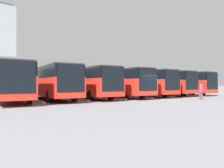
{
  "coord_description": "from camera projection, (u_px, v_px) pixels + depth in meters",
  "views": [
    {
      "loc": [
        16.26,
        15.11,
        1.53
      ],
      "look_at": [
        0.33,
        -6.24,
        1.61
      ],
      "focal_mm": 35.0,
      "sensor_mm": 36.0,
      "label": 1
    }
  ],
  "objects": [
    {
      "name": "curb_divider_2",
      "position": [
        137.0,
        97.0,
        26.52
      ],
      "size": [
        0.88,
        5.87,
        0.15
      ],
      "primitive_type": "cube",
      "rotation": [
        0.0,
        0.0,
        -0.11
      ],
      "color": "#B2B2AD",
      "rests_on": "ground_plane"
    },
    {
      "name": "bus_1",
      "position": [
        157.0,
        83.0,
        31.74
      ],
      "size": [
        3.9,
        12.73,
        3.27
      ],
      "rotation": [
        0.0,
        0.0,
        -0.11
      ],
      "color": "red",
      "rests_on": "ground_plane"
    },
    {
      "name": "station_building",
      "position": [
        55.0,
        78.0,
        41.77
      ],
      "size": [
        25.44,
        12.5,
        5.74
      ],
      "color": "gray",
      "rests_on": "ground_plane"
    },
    {
      "name": "curb_divider_1",
      "position": [
        157.0,
        96.0,
        29.06
      ],
      "size": [
        0.88,
        5.87,
        0.15
      ],
      "primitive_type": "cube",
      "rotation": [
        0.0,
        0.0,
        -0.11
      ],
      "color": "#B2B2AD",
      "rests_on": "ground_plane"
    },
    {
      "name": "curb_divider_5",
      "position": [
        36.0,
        101.0,
        19.71
      ],
      "size": [
        0.88,
        5.87,
        0.15
      ],
      "primitive_type": "cube",
      "rotation": [
        0.0,
        0.0,
        -0.11
      ],
      "color": "#B2B2AD",
      "rests_on": "ground_plane"
    },
    {
      "name": "office_tower",
      "position": [
        4.0,
        46.0,
        179.84
      ],
      "size": [
        15.16,
        15.16,
        67.85
      ],
      "color": "#ADB2B7",
      "rests_on": "ground_plane"
    },
    {
      "name": "ground_plane",
      "position": [
        152.0,
        100.0,
        21.83
      ],
      "size": [
        600.0,
        600.0,
        0.0
      ],
      "primitive_type": "plane",
      "color": "gray"
    },
    {
      "name": "curb_divider_4",
      "position": [
        77.0,
        99.0,
        21.93
      ],
      "size": [
        0.88,
        5.87,
        0.15
      ],
      "primitive_type": "cube",
      "rotation": [
        0.0,
        0.0,
        -0.11
      ],
      "color": "#B2B2AD",
      "rests_on": "ground_plane"
    },
    {
      "name": "bus_6",
      "position": [
        9.0,
        81.0,
        19.75
      ],
      "size": [
        3.9,
        12.73,
        3.27
      ],
      "rotation": [
        0.0,
        0.0,
        -0.11
      ],
      "color": "red",
      "rests_on": "ground_plane"
    },
    {
      "name": "bus_2",
      "position": [
        138.0,
        82.0,
        29.2
      ],
      "size": [
        3.9,
        12.73,
        3.27
      ],
      "rotation": [
        0.0,
        0.0,
        -0.11
      ],
      "color": "red",
      "rests_on": "ground_plane"
    },
    {
      "name": "bus_4",
      "position": [
        85.0,
        82.0,
        24.61
      ],
      "size": [
        3.9,
        12.73,
        3.27
      ],
      "rotation": [
        0.0,
        0.0,
        -0.11
      ],
      "color": "red",
      "rests_on": "ground_plane"
    },
    {
      "name": "curb_divider_0",
      "position": [
        178.0,
        95.0,
        31.15
      ],
      "size": [
        0.88,
        5.87,
        0.15
      ],
      "primitive_type": "cube",
      "rotation": [
        0.0,
        0.0,
        -0.11
      ],
      "color": "#B2B2AD",
      "rests_on": "ground_plane"
    },
    {
      "name": "bus_0",
      "position": [
        176.0,
        83.0,
        33.84
      ],
      "size": [
        3.9,
        12.73,
        3.27
      ],
      "rotation": [
        0.0,
        0.0,
        -0.11
      ],
      "color": "red",
      "rests_on": "ground_plane"
    },
    {
      "name": "curb_divider_3",
      "position": [
        111.0,
        98.0,
        23.99
      ],
      "size": [
        0.88,
        5.87,
        0.15
      ],
      "primitive_type": "cube",
      "rotation": [
        0.0,
        0.0,
        -0.11
      ],
      "color": "#B2B2AD",
      "rests_on": "ground_plane"
    },
    {
      "name": "bus_3",
      "position": [
        115.0,
        82.0,
        26.68
      ],
      "size": [
        3.9,
        12.73,
        3.27
      ],
      "rotation": [
        0.0,
        0.0,
        -0.11
      ],
      "color": "red",
      "rests_on": "ground_plane"
    },
    {
      "name": "bus_5",
      "position": [
        50.0,
        82.0,
        22.39
      ],
      "size": [
        3.9,
        12.73,
        3.27
      ],
      "rotation": [
        0.0,
        0.0,
        -0.11
      ],
      "color": "red",
      "rests_on": "ground_plane"
    },
    {
      "name": "pedestrian",
      "position": [
        201.0,
        91.0,
        22.22
      ],
      "size": [
        0.49,
        0.49,
        1.57
      ],
      "rotation": [
        0.0,
        0.0,
        5.64
      ],
      "color": "brown",
      "rests_on": "ground_plane"
    }
  ]
}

